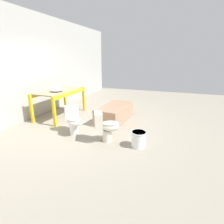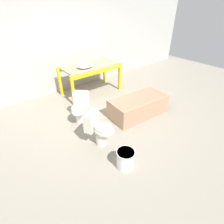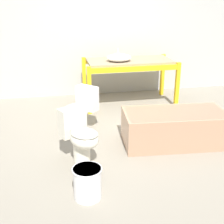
# 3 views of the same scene
# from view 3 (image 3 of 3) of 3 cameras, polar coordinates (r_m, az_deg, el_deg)

# --- Properties ---
(ground_plane) EXTENTS (12.00, 12.00, 0.00)m
(ground_plane) POSITION_cam_3_polar(r_m,az_deg,el_deg) (5.01, 2.46, -3.27)
(ground_plane) COLOR gray
(warehouse_wall_rear) EXTENTS (10.80, 0.08, 3.20)m
(warehouse_wall_rear) POSITION_cam_3_polar(r_m,az_deg,el_deg) (6.54, -1.64, 17.06)
(warehouse_wall_rear) COLOR #ADADA8
(warehouse_wall_rear) RESTS_ON ground_plane
(shelving_rack) EXTENTS (1.72, 0.87, 0.87)m
(shelving_rack) POSITION_cam_3_polar(r_m,az_deg,el_deg) (5.99, 3.19, 8.33)
(shelving_rack) COLOR yellow
(shelving_rack) RESTS_ON ground_plane
(sink_basin) EXTENTS (0.45, 0.37, 0.22)m
(sink_basin) POSITION_cam_3_polar(r_m,az_deg,el_deg) (5.81, 1.31, 9.91)
(sink_basin) COLOR white
(sink_basin) RESTS_ON shelving_rack
(bathtub_main) EXTENTS (1.51, 0.81, 0.48)m
(bathtub_main) POSITION_cam_3_polar(r_m,az_deg,el_deg) (4.56, 11.38, -2.41)
(bathtub_main) COLOR tan
(bathtub_main) RESTS_ON ground_plane
(toilet_near) EXTENTS (0.63, 0.63, 0.70)m
(toilet_near) POSITION_cam_3_polar(r_m,az_deg,el_deg) (4.82, -5.79, 0.48)
(toilet_near) COLOR white
(toilet_near) RESTS_ON ground_plane
(toilet_far) EXTENTS (0.56, 0.65, 0.70)m
(toilet_far) POSITION_cam_3_polar(r_m,az_deg,el_deg) (3.96, -5.88, -4.32)
(toilet_far) COLOR silver
(toilet_far) RESTS_ON ground_plane
(bucket_white) EXTENTS (0.32, 0.32, 0.35)m
(bucket_white) POSITION_cam_3_polar(r_m,az_deg,el_deg) (3.39, -4.52, -12.69)
(bucket_white) COLOR white
(bucket_white) RESTS_ON ground_plane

